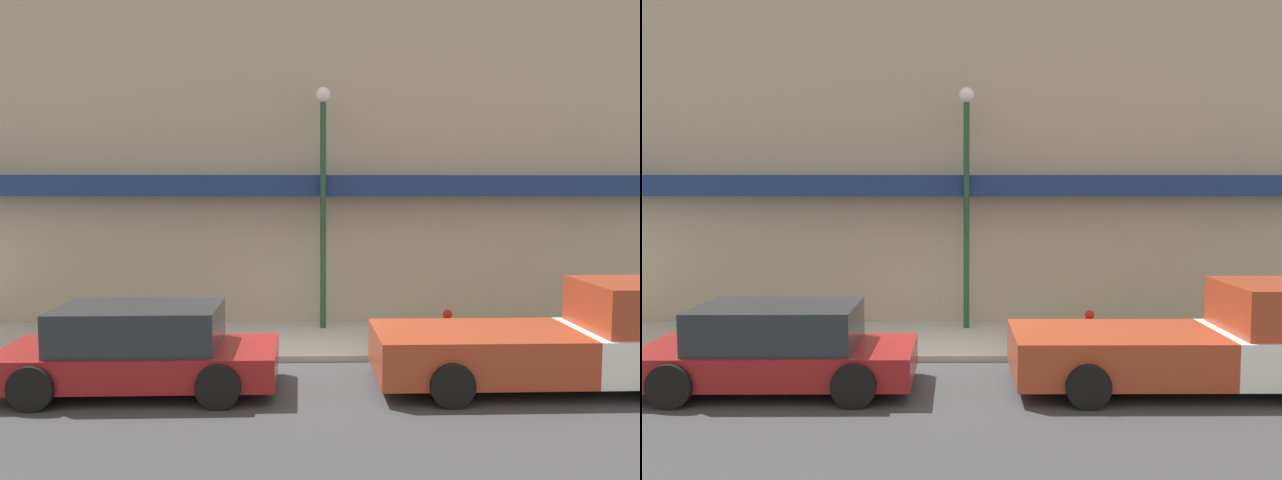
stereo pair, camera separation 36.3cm
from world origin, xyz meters
The scene contains 7 objects.
ground_plane centered at (0.00, 0.00, 0.00)m, with size 80.00×80.00×0.00m, color #38383A.
sidewalk centered at (0.00, 1.67, 0.06)m, with size 36.00×3.33×0.13m.
building centered at (-0.01, 4.81, 4.97)m, with size 19.80×3.80×9.97m.
pickup_truck centered at (4.65, -1.65, 0.80)m, with size 5.79×2.22×1.82m.
parked_car centered at (-2.65, -1.65, 0.71)m, with size 4.62×2.09×1.46m.
fire_hydrant centered at (3.18, 0.80, 0.50)m, with size 0.21×0.21×0.76m.
street_lamp centered at (0.61, 2.56, 3.66)m, with size 0.36×0.36×5.67m.
Camera 1 is at (0.05, -12.11, 3.39)m, focal length 35.00 mm.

